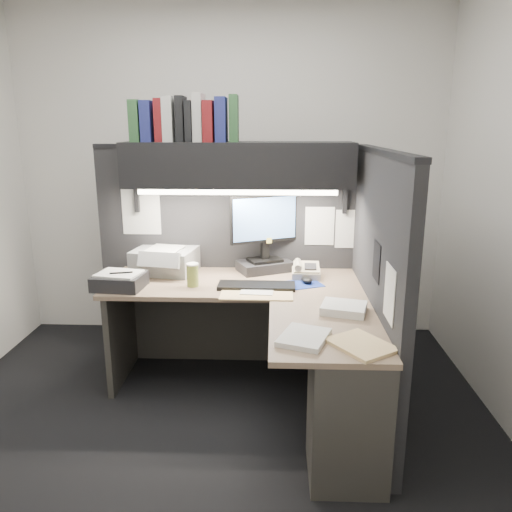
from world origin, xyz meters
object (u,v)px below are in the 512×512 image
(telephone, at_px, (306,271))
(notebook_stack, at_px, (120,281))
(printer, at_px, (166,260))
(overhead_shelf, at_px, (238,165))
(desk, at_px, (282,358))
(monitor, at_px, (265,241))
(coffee_cup, at_px, (193,276))
(keyboard, at_px, (257,286))

(telephone, bearing_deg, notebook_stack, -164.96)
(telephone, relative_size, printer, 0.48)
(overhead_shelf, distance_m, notebook_stack, 1.11)
(desk, bearing_deg, printer, 136.83)
(monitor, relative_size, printer, 1.32)
(notebook_stack, bearing_deg, telephone, 13.55)
(overhead_shelf, xyz_separation_m, coffee_cup, (-0.29, -0.30, -0.70))
(telephone, bearing_deg, keyboard, -141.65)
(coffee_cup, height_order, printer, printer)
(keyboard, relative_size, coffee_cup, 3.49)
(overhead_shelf, height_order, keyboard, overhead_shelf)
(coffee_cup, height_order, notebook_stack, coffee_cup)
(desk, height_order, monitor, monitor)
(printer, bearing_deg, telephone, 4.18)
(printer, bearing_deg, coffee_cup, -43.48)
(keyboard, bearing_deg, monitor, 84.61)
(keyboard, bearing_deg, desk, -67.71)
(keyboard, distance_m, printer, 0.76)
(monitor, height_order, keyboard, monitor)
(desk, height_order, notebook_stack, notebook_stack)
(desk, xyz_separation_m, coffee_cup, (-0.59, 0.45, 0.36))
(monitor, xyz_separation_m, keyboard, (-0.05, -0.39, -0.21))
(telephone, bearing_deg, printer, 175.84)
(monitor, distance_m, notebook_stack, 1.04)
(keyboard, height_order, notebook_stack, notebook_stack)
(notebook_stack, bearing_deg, overhead_shelf, 25.63)
(telephone, xyz_separation_m, notebook_stack, (-1.23, -0.30, 0.01))
(monitor, xyz_separation_m, coffee_cup, (-0.47, -0.37, -0.15))
(telephone, distance_m, coffee_cup, 0.80)
(overhead_shelf, height_order, printer, overhead_shelf)
(desk, bearing_deg, telephone, 75.96)
(desk, height_order, telephone, telephone)
(keyboard, height_order, coffee_cup, coffee_cup)
(keyboard, height_order, telephone, telephone)
(coffee_cup, bearing_deg, telephone, 17.30)
(desk, xyz_separation_m, monitor, (-0.12, 0.82, 0.51))
(desk, xyz_separation_m, overhead_shelf, (-0.30, 0.75, 1.06))
(telephone, distance_m, printer, 1.01)
(desk, relative_size, coffee_cup, 11.81)
(overhead_shelf, xyz_separation_m, printer, (-0.54, 0.03, -0.69))
(overhead_shelf, xyz_separation_m, notebook_stack, (-0.75, -0.36, -0.72))
(telephone, bearing_deg, monitor, 157.01)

